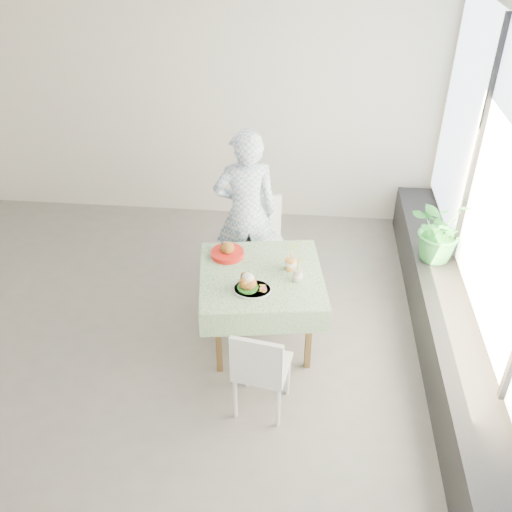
# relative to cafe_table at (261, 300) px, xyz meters

# --- Properties ---
(floor) EXTENTS (6.00, 6.00, 0.00)m
(floor) POSITION_rel_cafe_table_xyz_m (-1.17, -0.14, -0.46)
(floor) COLOR #63605E
(floor) RESTS_ON ground
(ceiling) EXTENTS (6.00, 6.00, 0.00)m
(ceiling) POSITION_rel_cafe_table_xyz_m (-1.17, -0.14, 2.34)
(ceiling) COLOR white
(ceiling) RESTS_ON ground
(wall_back) EXTENTS (6.00, 0.02, 2.80)m
(wall_back) POSITION_rel_cafe_table_xyz_m (-1.17, 2.36, 0.94)
(wall_back) COLOR silver
(wall_back) RESTS_ON ground
(wall_right) EXTENTS (0.02, 5.00, 2.80)m
(wall_right) POSITION_rel_cafe_table_xyz_m (1.83, -0.14, 0.94)
(wall_right) COLOR silver
(wall_right) RESTS_ON ground
(window_pane) EXTENTS (0.01, 4.80, 2.18)m
(window_pane) POSITION_rel_cafe_table_xyz_m (1.80, -0.14, 1.19)
(window_pane) COLOR #D1E0F9
(window_pane) RESTS_ON ground
(window_ledge) EXTENTS (0.40, 4.80, 0.50)m
(window_ledge) POSITION_rel_cafe_table_xyz_m (1.63, -0.14, -0.21)
(window_ledge) COLOR black
(window_ledge) RESTS_ON ground
(cafe_table) EXTENTS (1.19, 1.19, 0.74)m
(cafe_table) POSITION_rel_cafe_table_xyz_m (0.00, 0.00, 0.00)
(cafe_table) COLOR brown
(cafe_table) RESTS_ON ground
(chair_far) EXTENTS (0.57, 0.57, 0.97)m
(chair_far) POSITION_rel_cafe_table_xyz_m (-0.06, 0.81, -0.16)
(chair_far) COLOR white
(chair_far) RESTS_ON ground
(chair_near) EXTENTS (0.46, 0.46, 0.85)m
(chair_near) POSITION_rel_cafe_table_xyz_m (0.08, -0.80, -0.20)
(chair_near) COLOR white
(chair_near) RESTS_ON ground
(diner) EXTENTS (0.70, 0.54, 1.72)m
(diner) POSITION_rel_cafe_table_xyz_m (-0.23, 0.84, 0.40)
(diner) COLOR #7EA0CB
(diner) RESTS_ON ground
(main_dish) EXTENTS (0.31, 0.31, 0.16)m
(main_dish) POSITION_rel_cafe_table_xyz_m (-0.07, -0.24, 0.33)
(main_dish) COLOR white
(main_dish) RESTS_ON cafe_table
(juice_cup_orange) EXTENTS (0.11, 0.11, 0.30)m
(juice_cup_orange) POSITION_rel_cafe_table_xyz_m (0.25, 0.10, 0.35)
(juice_cup_orange) COLOR white
(juice_cup_orange) RESTS_ON cafe_table
(juice_cup_lemonade) EXTENTS (0.09, 0.09, 0.26)m
(juice_cup_lemonade) POSITION_rel_cafe_table_xyz_m (0.31, -0.06, 0.34)
(juice_cup_lemonade) COLOR white
(juice_cup_lemonade) RESTS_ON cafe_table
(second_dish) EXTENTS (0.30, 0.30, 0.14)m
(second_dish) POSITION_rel_cafe_table_xyz_m (-0.33, 0.25, 0.32)
(second_dish) COLOR red
(second_dish) RESTS_ON cafe_table
(potted_plant) EXTENTS (0.78, 0.77, 0.65)m
(potted_plant) POSITION_rel_cafe_table_xyz_m (1.62, 0.79, 0.37)
(potted_plant) COLOR #257032
(potted_plant) RESTS_ON window_ledge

